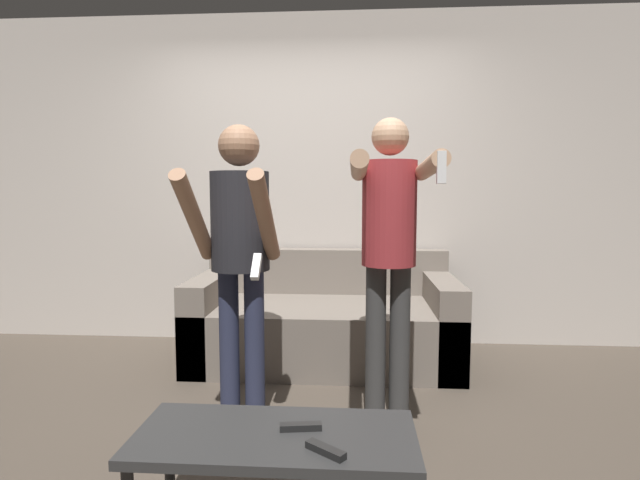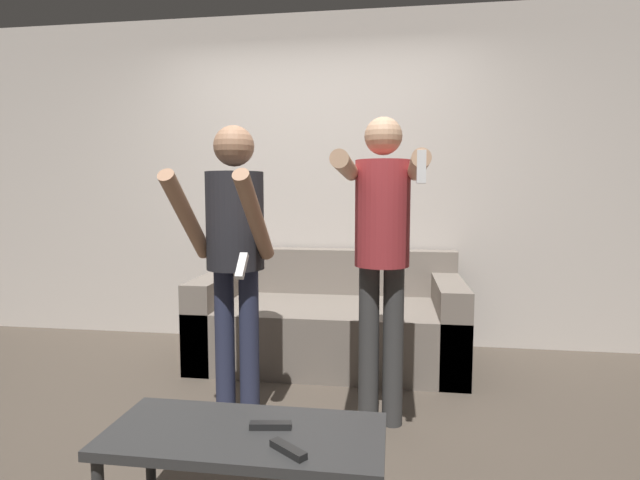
% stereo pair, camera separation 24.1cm
% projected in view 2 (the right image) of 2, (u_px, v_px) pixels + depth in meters
% --- Properties ---
extents(ground_plane, '(14.00, 14.00, 0.00)m').
position_uv_depth(ground_plane, '(276.00, 421.00, 2.73)').
color(ground_plane, '#4C4238').
extents(wall_back, '(6.40, 0.06, 2.70)m').
position_uv_depth(wall_back, '(318.00, 181.00, 4.15)').
color(wall_back, beige).
rests_on(wall_back, ground_plane).
extents(couch, '(1.91, 0.96, 0.79)m').
position_uv_depth(couch, '(330.00, 323.00, 3.73)').
color(couch, slate).
rests_on(couch, ground_plane).
extents(person_standing_left, '(0.44, 0.67, 1.61)m').
position_uv_depth(person_standing_left, '(234.00, 239.00, 2.72)').
color(person_standing_left, '#282D47').
rests_on(person_standing_left, ground_plane).
extents(person_standing_right, '(0.41, 0.77, 1.64)m').
position_uv_depth(person_standing_right, '(382.00, 237.00, 2.59)').
color(person_standing_right, '#383838').
rests_on(person_standing_right, ground_plane).
extents(coffee_table, '(1.00, 0.44, 0.41)m').
position_uv_depth(coffee_table, '(245.00, 443.00, 1.78)').
color(coffee_table, '#2D2D2D').
rests_on(coffee_table, ground_plane).
extents(remote_near, '(0.14, 0.12, 0.02)m').
position_uv_depth(remote_near, '(288.00, 450.00, 1.62)').
color(remote_near, black).
rests_on(remote_near, coffee_table).
extents(remote_far, '(0.15, 0.06, 0.02)m').
position_uv_depth(remote_far, '(270.00, 425.00, 1.79)').
color(remote_far, black).
rests_on(remote_far, coffee_table).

